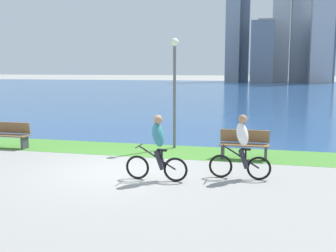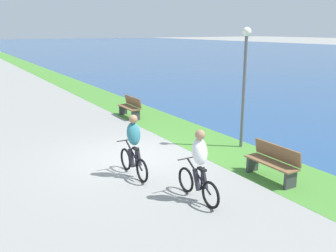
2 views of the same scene
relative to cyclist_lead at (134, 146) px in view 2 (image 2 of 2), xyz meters
name	(u,v)px [view 2 (image 2 of 2)]	position (x,y,z in m)	size (l,w,h in m)	color
ground_plane	(134,158)	(-1.26, 0.59, -0.83)	(300.00, 300.00, 0.00)	gray
grass_strip_bayside	(211,143)	(-1.26, 3.48, -0.83)	(120.00, 2.14, 0.01)	#478433
cyclist_lead	(134,146)	(0.00, 0.00, 0.00)	(1.60, 0.52, 1.65)	black
cyclist_trailing	(199,165)	(2.01, 0.63, 0.00)	(1.56, 0.52, 1.65)	black
bench_near_path	(273,162)	(1.98, 2.95, -0.38)	(1.50, 0.47, 0.90)	brown
bench_far_along_path	(130,107)	(-6.18, 2.78, -0.38)	(1.50, 0.47, 0.90)	brown
lamppost_tall	(245,70)	(-0.50, 4.11, 1.67)	(0.28, 0.28, 3.80)	#595960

